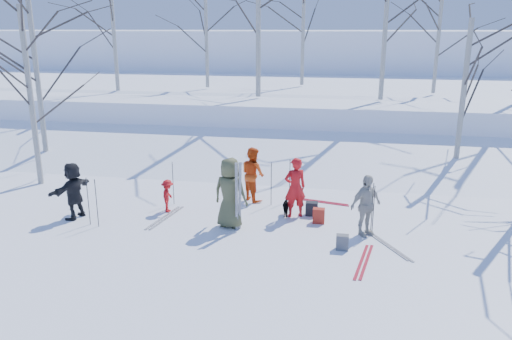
% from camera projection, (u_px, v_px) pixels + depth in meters
% --- Properties ---
extents(ground, '(120.00, 120.00, 0.00)m').
position_uv_depth(ground, '(246.00, 233.00, 13.15)').
color(ground, white).
rests_on(ground, ground).
extents(snow_ramp, '(70.00, 9.49, 4.12)m').
position_uv_depth(snow_ramp, '(281.00, 161.00, 19.73)').
color(snow_ramp, white).
rests_on(snow_ramp, ground).
extents(snow_plateau, '(70.00, 18.00, 2.20)m').
position_uv_depth(snow_plateau, '(304.00, 103.00, 28.96)').
color(snow_plateau, white).
rests_on(snow_plateau, ground).
extents(far_hill, '(90.00, 30.00, 6.00)m').
position_uv_depth(far_hill, '(323.00, 62.00, 48.56)').
color(far_hill, white).
rests_on(far_hill, ground).
extents(skier_olive_center, '(1.05, 0.79, 1.92)m').
position_uv_depth(skier_olive_center, '(230.00, 193.00, 13.30)').
color(skier_olive_center, '#474A2C').
rests_on(skier_olive_center, ground).
extents(skier_red_north, '(0.75, 0.64, 1.73)m').
position_uv_depth(skier_red_north, '(295.00, 187.00, 14.06)').
color(skier_red_north, red).
rests_on(skier_red_north, ground).
extents(skier_redor_behind, '(1.04, 1.03, 1.69)m').
position_uv_depth(skier_redor_behind, '(253.00, 174.00, 15.44)').
color(skier_redor_behind, '#D54610').
rests_on(skier_redor_behind, ground).
extents(skier_red_seated, '(0.43, 0.67, 0.98)m').
position_uv_depth(skier_red_seated, '(168.00, 196.00, 14.53)').
color(skier_red_seated, red).
rests_on(skier_red_seated, ground).
extents(skier_cream_east, '(0.98, 0.91, 1.62)m').
position_uv_depth(skier_cream_east, '(366.00, 205.00, 12.81)').
color(skier_cream_east, beige).
rests_on(skier_cream_east, ground).
extents(skier_grey_west, '(0.81, 1.57, 1.62)m').
position_uv_depth(skier_grey_west, '(74.00, 191.00, 13.97)').
color(skier_grey_west, black).
rests_on(skier_grey_west, ground).
extents(dog, '(0.40, 0.67, 0.53)m').
position_uv_depth(dog, '(288.00, 207.00, 14.30)').
color(dog, black).
rests_on(dog, ground).
extents(upright_ski_left, '(0.10, 0.17, 1.90)m').
position_uv_depth(upright_ski_left, '(237.00, 197.00, 13.02)').
color(upright_ski_left, silver).
rests_on(upright_ski_left, ground).
extents(upright_ski_right, '(0.15, 0.23, 1.89)m').
position_uv_depth(upright_ski_right, '(240.00, 196.00, 13.08)').
color(upright_ski_right, silver).
rests_on(upright_ski_right, ground).
extents(ski_pair_a, '(0.84, 1.97, 0.02)m').
position_uv_depth(ski_pair_a, '(364.00, 261.00, 11.50)').
color(ski_pair_a, maroon).
rests_on(ski_pair_a, ground).
extents(ski_pair_b, '(1.00, 1.98, 0.02)m').
position_uv_depth(ski_pair_b, '(318.00, 201.00, 15.50)').
color(ski_pair_b, maroon).
rests_on(ski_pair_b, ground).
extents(ski_pair_c, '(1.83, 2.07, 0.02)m').
position_uv_depth(ski_pair_c, '(388.00, 245.00, 12.37)').
color(ski_pair_c, silver).
rests_on(ski_pair_c, ground).
extents(ski_pair_d, '(0.80, 1.96, 0.02)m').
position_uv_depth(ski_pair_d, '(165.00, 218.00, 14.17)').
color(ski_pair_d, silver).
rests_on(ski_pair_d, ground).
extents(ski_pole_a, '(0.02, 0.02, 1.34)m').
position_uv_depth(ski_pole_a, '(97.00, 203.00, 13.38)').
color(ski_pole_a, black).
rests_on(ski_pole_a, ground).
extents(ski_pole_b, '(0.02, 0.02, 1.34)m').
position_uv_depth(ski_pole_b, '(290.00, 180.00, 15.41)').
color(ski_pole_b, black).
rests_on(ski_pole_b, ground).
extents(ski_pole_c, '(0.02, 0.02, 1.34)m').
position_uv_depth(ski_pole_c, '(271.00, 184.00, 15.03)').
color(ski_pole_c, black).
rests_on(ski_pole_c, ground).
extents(ski_pole_d, '(0.02, 0.02, 1.34)m').
position_uv_depth(ski_pole_d, '(173.00, 183.00, 15.12)').
color(ski_pole_d, black).
rests_on(ski_pole_d, ground).
extents(ski_pole_e, '(0.02, 0.02, 1.34)m').
position_uv_depth(ski_pole_e, '(88.00, 201.00, 13.53)').
color(ski_pole_e, black).
rests_on(ski_pole_e, ground).
extents(ski_pole_f, '(0.02, 0.02, 1.34)m').
position_uv_depth(ski_pole_f, '(373.00, 211.00, 12.84)').
color(ski_pole_f, black).
rests_on(ski_pole_f, ground).
extents(ski_pole_g, '(0.02, 0.02, 1.34)m').
position_uv_depth(ski_pole_g, '(372.00, 207.00, 13.07)').
color(ski_pole_g, black).
rests_on(ski_pole_g, ground).
extents(backpack_red, '(0.32, 0.22, 0.42)m').
position_uv_depth(backpack_red, '(319.00, 216.00, 13.76)').
color(backpack_red, '#A12618').
rests_on(backpack_red, ground).
extents(backpack_grey, '(0.30, 0.20, 0.38)m').
position_uv_depth(backpack_grey, '(342.00, 242.00, 12.10)').
color(backpack_grey, '#4F5156').
rests_on(backpack_grey, ground).
extents(backpack_dark, '(0.34, 0.24, 0.40)m').
position_uv_depth(backpack_dark, '(312.00, 209.00, 14.33)').
color(backpack_dark, black).
rests_on(backpack_dark, ground).
extents(birch_plateau_c, '(4.16, 4.16, 5.08)m').
position_uv_depth(birch_plateau_c, '(206.00, 37.00, 25.66)').
color(birch_plateau_c, silver).
rests_on(birch_plateau_c, snow_plateau).
extents(birch_plateau_d, '(4.02, 4.02, 4.88)m').
position_uv_depth(birch_plateau_d, '(438.00, 41.00, 23.28)').
color(birch_plateau_d, silver).
rests_on(birch_plateau_d, snow_plateau).
extents(birch_plateau_e, '(4.49, 4.49, 5.55)m').
position_uv_depth(birch_plateau_e, '(114.00, 33.00, 24.13)').
color(birch_plateau_e, silver).
rests_on(birch_plateau_e, snow_plateau).
extents(birch_plateau_f, '(5.30, 5.30, 6.71)m').
position_uv_depth(birch_plateau_f, '(386.00, 19.00, 20.84)').
color(birch_plateau_f, silver).
rests_on(birch_plateau_f, snow_plateau).
extents(birch_plateau_g, '(4.72, 4.72, 5.88)m').
position_uv_depth(birch_plateau_g, '(303.00, 29.00, 26.69)').
color(birch_plateau_g, silver).
rests_on(birch_plateau_g, snow_plateau).
extents(birch_plateau_h, '(5.92, 5.92, 7.60)m').
position_uv_depth(birch_plateau_h, '(258.00, 9.00, 21.72)').
color(birch_plateau_h, silver).
rests_on(birch_plateau_h, snow_plateau).
extents(birch_edge_a, '(4.76, 4.76, 5.94)m').
position_uv_depth(birch_edge_a, '(31.00, 98.00, 16.52)').
color(birch_edge_a, silver).
rests_on(birch_edge_a, ground).
extents(birch_edge_d, '(5.36, 5.36, 6.80)m').
position_uv_depth(birch_edge_d, '(37.00, 77.00, 19.18)').
color(birch_edge_d, silver).
rests_on(birch_edge_d, ground).
extents(birch_edge_e, '(4.48, 4.48, 5.54)m').
position_uv_depth(birch_edge_e, '(463.00, 100.00, 17.38)').
color(birch_edge_e, silver).
rests_on(birch_edge_e, ground).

